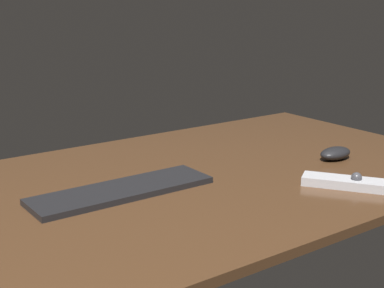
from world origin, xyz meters
The scene contains 4 objects.
desk centered at (0.00, 0.00, 1.00)cm, with size 140.00×84.00×2.00cm, color #4C301C.
keyboard centered at (-21.92, 0.08, 2.68)cm, with size 41.61×12.12×1.37cm, color black.
computer_mouse centered at (37.15, -9.88, 3.66)cm, with size 9.98×5.83×3.32cm, color black.
media_remote centered at (21.48, -25.77, 3.12)cm, with size 15.06×18.25×3.71cm.
Camera 1 is at (-78.08, -104.56, 44.84)cm, focal length 52.75 mm.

